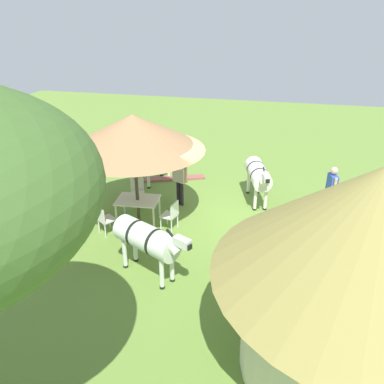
{
  "coord_description": "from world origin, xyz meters",
  "views": [
    {
      "loc": [
        -1.52,
        10.19,
        5.87
      ],
      "look_at": [
        0.87,
        0.19,
        1.0
      ],
      "focal_mm": 35.66,
      "sensor_mm": 36.0,
      "label": 1
    }
  ],
  "objects": [
    {
      "name": "patio_dining_table",
      "position": [
        2.48,
        0.54,
        0.65
      ],
      "size": [
        1.34,
        1.02,
        0.74
      ],
      "rotation": [
        0.0,
        0.0,
        0.09
      ],
      "color": "silver",
      "rests_on": "ground_plane"
    },
    {
      "name": "brick_patio_kerb",
      "position": [
        2.5,
        -2.75,
        0.04
      ],
      "size": [
        2.74,
        1.35,
        0.08
      ],
      "primitive_type": "cube",
      "rotation": [
        0.0,
        0.0,
        0.37
      ],
      "color": "#945249",
      "rests_on": "ground_plane"
    },
    {
      "name": "guest_beside_umbrella",
      "position": [
        1.52,
        -0.83,
        1.01
      ],
      "size": [
        0.56,
        0.37,
        1.68
      ],
      "rotation": [
        0.0,
        0.0,
        2.73
      ],
      "color": "#251E28",
      "rests_on": "ground_plane"
    },
    {
      "name": "zebra_toward_hut",
      "position": [
        2.95,
        -2.4,
        1.03
      ],
      "size": [
        1.17,
        2.14,
        1.57
      ],
      "rotation": [
        0.0,
        0.0,
        5.92
      ],
      "color": "silver",
      "rests_on": "ground_plane"
    },
    {
      "name": "patio_chair_near_hut",
      "position": [
        2.91,
        -0.54,
        0.52
      ],
      "size": [
        0.56,
        0.55,
        0.9
      ],
      "rotation": [
        0.0,
        0.0,
        0.38
      ],
      "color": "silver",
      "rests_on": "ground_plane"
    },
    {
      "name": "ground_plane",
      "position": [
        0.0,
        0.0,
        0.0
      ],
      "size": [
        36.0,
        36.0,
        0.0
      ],
      "primitive_type": "plane",
      "color": "olive"
    },
    {
      "name": "patio_chair_east_end",
      "position": [
        3.15,
        1.49,
        0.52
      ],
      "size": [
        0.6,
        0.6,
        0.9
      ],
      "rotation": [
        0.0,
        0.0,
        -3.76
      ],
      "color": "silver",
      "rests_on": "ground_plane"
    },
    {
      "name": "striped_lounge_chair",
      "position": [
        -2.36,
        0.04,
        0.26
      ],
      "size": [
        0.75,
        0.92,
        0.65
      ],
      "rotation": [
        0.0,
        0.0,
        0.32
      ],
      "color": "#D1484A",
      "rests_on": "ground_plane"
    },
    {
      "name": "zebra_nearest_camera",
      "position": [
        1.26,
        3.01,
        1.02
      ],
      "size": [
        2.17,
        1.33,
        1.56
      ],
      "rotation": [
        0.0,
        0.0,
        1.11
      ],
      "color": "silver",
      "rests_on": "ground_plane"
    },
    {
      "name": "zebra_by_umbrella",
      "position": [
        -0.95,
        -1.62,
        1.0
      ],
      "size": [
        1.05,
        2.32,
        1.54
      ],
      "rotation": [
        0.0,
        0.0,
        0.28
      ],
      "color": "silver",
      "rests_on": "ground_plane"
    },
    {
      "name": "patio_chair_west_end",
      "position": [
        1.34,
        0.8,
        0.52
      ],
      "size": [
        0.51,
        0.52,
        0.9
      ],
      "rotation": [
        0.0,
        0.0,
        -1.79
      ],
      "color": "silver",
      "rests_on": "ground_plane"
    },
    {
      "name": "shade_umbrella",
      "position": [
        2.48,
        0.54,
        2.83
      ],
      "size": [
        4.08,
        4.08,
        3.33
      ],
      "color": "#433B27",
      "rests_on": "ground_plane"
    },
    {
      "name": "standing_watcher",
      "position": [
        -3.21,
        -1.09,
        1.01
      ],
      "size": [
        0.3,
        0.59,
        1.68
      ],
      "rotation": [
        0.0,
        0.0,
        -1.36
      ],
      "color": "black",
      "rests_on": "ground_plane"
    },
    {
      "name": "thatched_hut",
      "position": [
        -3.09,
        4.74,
        2.25
      ],
      "size": [
        5.03,
        5.03,
        3.98
      ],
      "rotation": [
        0.0,
        0.0,
        3.84
      ],
      "color": "beige",
      "rests_on": "ground_plane"
    }
  ]
}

